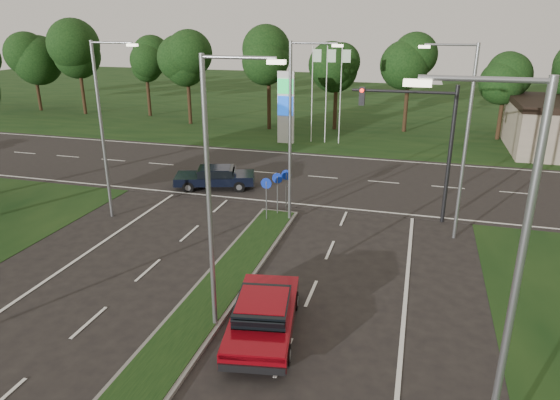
# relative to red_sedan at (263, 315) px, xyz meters

# --- Properties ---
(verge_far) EXTENTS (160.00, 50.00, 0.02)m
(verge_far) POSITION_rel_red_sedan_xyz_m (-2.51, 48.96, -0.72)
(verge_far) COLOR black
(verge_far) RESTS_ON ground
(cross_road) EXTENTS (160.00, 12.00, 0.02)m
(cross_road) POSITION_rel_red_sedan_xyz_m (-2.51, 17.96, -0.72)
(cross_road) COLOR black
(cross_road) RESTS_ON ground
(median_kerb) EXTENTS (2.00, 26.00, 0.12)m
(median_kerb) POSITION_rel_red_sedan_xyz_m (-2.51, -2.04, -0.66)
(median_kerb) COLOR slate
(median_kerb) RESTS_ON ground
(streetlight_median_near) EXTENTS (2.53, 0.22, 9.00)m
(streetlight_median_near) POSITION_rel_red_sedan_xyz_m (-1.51, -0.04, 4.36)
(streetlight_median_near) COLOR gray
(streetlight_median_near) RESTS_ON ground
(streetlight_median_far) EXTENTS (2.53, 0.22, 9.00)m
(streetlight_median_far) POSITION_rel_red_sedan_xyz_m (-1.51, 9.96, 4.36)
(streetlight_median_far) COLOR gray
(streetlight_median_far) RESTS_ON ground
(streetlight_left_far) EXTENTS (2.53, 0.22, 9.00)m
(streetlight_left_far) POSITION_rel_red_sedan_xyz_m (-10.81, 7.96, 4.36)
(streetlight_left_far) COLOR gray
(streetlight_left_far) RESTS_ON ground
(streetlight_right_far) EXTENTS (2.53, 0.22, 9.00)m
(streetlight_right_far) POSITION_rel_red_sedan_xyz_m (6.29, 9.96, 4.36)
(streetlight_right_far) COLOR gray
(streetlight_right_far) RESTS_ON ground
(streetlight_right_near) EXTENTS (2.53, 0.22, 9.00)m
(streetlight_right_near) POSITION_rel_red_sedan_xyz_m (6.29, -4.04, 4.36)
(streetlight_right_near) COLOR gray
(streetlight_right_near) RESTS_ON ground
(traffic_signal) EXTENTS (5.10, 0.42, 7.00)m
(traffic_signal) POSITION_rel_red_sedan_xyz_m (4.68, 11.95, 3.93)
(traffic_signal) COLOR black
(traffic_signal) RESTS_ON ground
(median_signs) EXTENTS (1.16, 1.76, 2.38)m
(median_signs) POSITION_rel_red_sedan_xyz_m (-2.51, 10.36, 0.99)
(median_signs) COLOR gray
(median_signs) RESTS_ON ground
(gas_pylon) EXTENTS (5.80, 1.26, 8.00)m
(gas_pylon) POSITION_rel_red_sedan_xyz_m (-6.30, 27.00, 2.47)
(gas_pylon) COLOR silver
(gas_pylon) RESTS_ON ground
(treeline_far) EXTENTS (6.00, 6.00, 9.90)m
(treeline_far) POSITION_rel_red_sedan_xyz_m (-2.41, 33.89, 6.11)
(treeline_far) COLOR black
(treeline_far) RESTS_ON ground
(red_sedan) EXTENTS (2.79, 5.16, 1.35)m
(red_sedan) POSITION_rel_red_sedan_xyz_m (0.00, 0.00, 0.00)
(red_sedan) COLOR maroon
(red_sedan) RESTS_ON ground
(navy_sedan) EXTENTS (5.21, 3.34, 1.33)m
(navy_sedan) POSITION_rel_red_sedan_xyz_m (-7.56, 13.96, -0.01)
(navy_sedan) COLOR black
(navy_sedan) RESTS_ON ground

